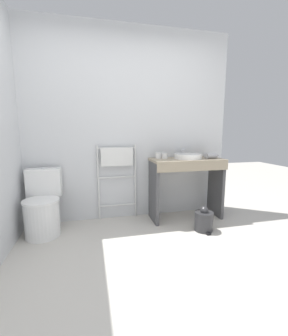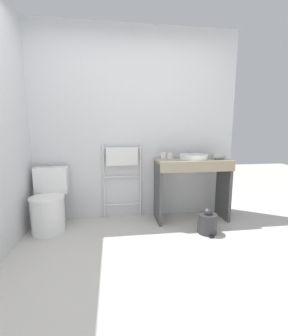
{
  "view_description": "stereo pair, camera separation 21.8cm",
  "coord_description": "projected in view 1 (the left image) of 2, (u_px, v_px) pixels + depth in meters",
  "views": [
    {
      "loc": [
        -0.5,
        -1.5,
        1.23
      ],
      "look_at": [
        0.04,
        0.75,
        0.84
      ],
      "focal_mm": 24.0,
      "sensor_mm": 36.0,
      "label": 1
    },
    {
      "loc": [
        -0.29,
        -1.54,
        1.23
      ],
      "look_at": [
        0.04,
        0.75,
        0.84
      ],
      "focal_mm": 24.0,
      "sensor_mm": 36.0,
      "label": 2
    }
  ],
  "objects": [
    {
      "name": "ground_plane",
      "position": [
        162.0,
        289.0,
        1.76
      ],
      "size": [
        12.0,
        12.0,
        0.0
      ],
      "primitive_type": "plane",
      "color": "beige"
    },
    {
      "name": "wall_back",
      "position": [
        127.0,
        126.0,
        3.11
      ],
      "size": [
        2.92,
        0.12,
        2.59
      ],
      "primitive_type": "cube",
      "color": "silver",
      "rests_on": "ground_plane"
    },
    {
      "name": "toilet",
      "position": [
        43.0,
        209.0,
        2.65
      ],
      "size": [
        0.4,
        0.54,
        0.77
      ],
      "color": "white",
      "rests_on": "ground_plane"
    },
    {
      "name": "towel_radiator",
      "position": [
        117.0,
        164.0,
        3.05
      ],
      "size": [
        0.54,
        0.06,
        1.03
      ],
      "color": "silver",
      "rests_on": "ground_plane"
    },
    {
      "name": "vanity_counter",
      "position": [
        187.0,
        178.0,
        3.1
      ],
      "size": [
        0.98,
        0.46,
        0.85
      ],
      "color": "gray",
      "rests_on": "ground_plane"
    },
    {
      "name": "sink_basin",
      "position": [
        188.0,
        156.0,
        3.06
      ],
      "size": [
        0.37,
        0.37,
        0.07
      ],
      "color": "white",
      "rests_on": "vanity_counter"
    },
    {
      "name": "faucet",
      "position": [
        183.0,
        151.0,
        3.23
      ],
      "size": [
        0.02,
        0.1,
        0.13
      ],
      "color": "silver",
      "rests_on": "vanity_counter"
    },
    {
      "name": "cup_near_wall",
      "position": [
        158.0,
        155.0,
        3.09
      ],
      "size": [
        0.08,
        0.08,
        0.08
      ],
      "color": "white",
      "rests_on": "vanity_counter"
    },
    {
      "name": "cup_near_edge",
      "position": [
        165.0,
        156.0,
        3.08
      ],
      "size": [
        0.08,
        0.08,
        0.08
      ],
      "color": "white",
      "rests_on": "vanity_counter"
    },
    {
      "name": "hair_dryer",
      "position": [
        212.0,
        156.0,
        3.09
      ],
      "size": [
        0.18,
        0.16,
        0.08
      ],
      "color": "#B7B7BC",
      "rests_on": "vanity_counter"
    },
    {
      "name": "trash_bin",
      "position": [
        204.0,
        220.0,
        2.77
      ],
      "size": [
        0.23,
        0.26,
        0.31
      ],
      "color": "#333335",
      "rests_on": "ground_plane"
    }
  ]
}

